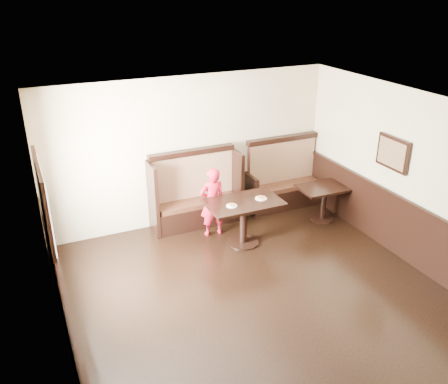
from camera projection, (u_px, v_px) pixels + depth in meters
ground at (283, 325)px, 6.49m from camera, size 7.00×7.00×0.00m
room_shell at (256, 278)px, 6.33m from camera, size 7.00×7.00×7.00m
booth_main at (195, 198)px, 9.01m from camera, size 1.75×0.72×1.45m
booth_neighbor at (284, 183)px, 9.76m from camera, size 1.65×0.72×1.45m
table_main at (244, 211)px, 8.24m from camera, size 1.30×0.82×0.83m
table_neighbor at (324, 195)px, 9.14m from camera, size 1.03×0.69×0.70m
child at (212, 202)px, 8.53m from camera, size 0.49×0.33×1.31m
pizza_plate_left at (232, 205)px, 7.99m from camera, size 0.19×0.19×0.03m
pizza_plate_right at (261, 198)px, 8.25m from camera, size 0.21×0.21×0.04m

